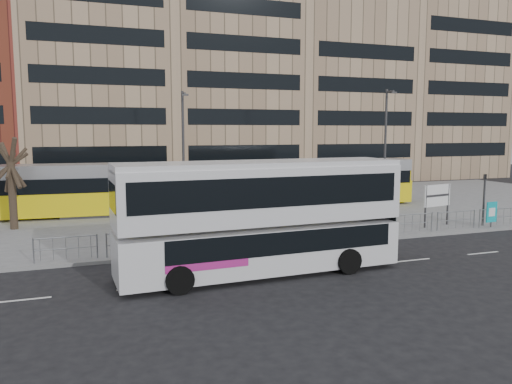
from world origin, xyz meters
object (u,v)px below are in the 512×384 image
object	(u,v)px
station_sign	(437,197)
ad_panel	(492,212)
tram	(223,186)
lamp_post_west	(183,148)
traffic_light_west	(181,208)
lamp_post_east	(386,143)
bare_tree	(9,136)
traffic_light_east	(484,193)
pedestrian	(155,214)
double_decker_bus	(261,214)

from	to	relation	value
station_sign	ad_panel	world-z (taller)	station_sign
tram	lamp_post_west	xyz separation A→B (m)	(-3.03, -0.84, 2.79)
traffic_light_west	lamp_post_east	distance (m)	19.36
bare_tree	lamp_post_west	bearing A→B (deg)	11.92
traffic_light_east	bare_tree	xyz separation A→B (m)	(-26.44, 8.13, 3.41)
pedestrian	traffic_light_west	xyz separation A→B (m)	(0.44, -6.03, 1.20)
station_sign	bare_tree	xyz separation A→B (m)	(-23.68, 7.34, 3.66)
station_sign	traffic_light_west	world-z (taller)	traffic_light_west
station_sign	ad_panel	size ratio (longest dim) A/B	1.65
ad_panel	bare_tree	size ratio (longest dim) A/B	0.20
ad_panel	traffic_light_west	bearing A→B (deg)	173.13
ad_panel	lamp_post_east	distance (m)	10.16
tram	lamp_post_east	bearing A→B (deg)	-8.32
bare_tree	double_decker_bus	bearing A→B (deg)	-50.68
ad_panel	traffic_light_east	world-z (taller)	traffic_light_east
pedestrian	lamp_post_west	size ratio (longest dim) A/B	0.19
traffic_light_west	bare_tree	bearing A→B (deg)	128.16
ad_panel	traffic_light_east	size ratio (longest dim) A/B	0.49
ad_panel	double_decker_bus	bearing A→B (deg)	-170.21
station_sign	tram	bearing A→B (deg)	123.69
pedestrian	traffic_light_east	size ratio (longest dim) A/B	0.50
double_decker_bus	station_sign	bearing A→B (deg)	20.43
tram	lamp_post_west	bearing A→B (deg)	-161.18
pedestrian	traffic_light_west	world-z (taller)	traffic_light_west
station_sign	traffic_light_west	distance (m)	15.47
station_sign	ad_panel	bearing A→B (deg)	-37.19
bare_tree	ad_panel	bearing A→B (deg)	-18.23
double_decker_bus	traffic_light_west	xyz separation A→B (m)	(-2.30, 4.82, -0.36)
double_decker_bus	bare_tree	xyz separation A→B (m)	(-10.52, 12.85, 3.05)
tram	station_sign	size ratio (longest dim) A/B	11.85
traffic_light_east	traffic_light_west	bearing A→B (deg)	-157.40
traffic_light_east	double_decker_bus	bearing A→B (deg)	-140.58
pedestrian	lamp_post_east	bearing A→B (deg)	-85.03
double_decker_bus	lamp_post_east	size ratio (longest dim) A/B	1.33
tram	ad_panel	distance (m)	17.60
double_decker_bus	traffic_light_west	size ratio (longest dim) A/B	3.73
pedestrian	traffic_light_east	bearing A→B (deg)	-111.67
traffic_light_west	bare_tree	size ratio (longest dim) A/B	0.40
ad_panel	pedestrian	world-z (taller)	pedestrian
lamp_post_east	lamp_post_west	bearing A→B (deg)	173.92
lamp_post_west	tram	bearing A→B (deg)	15.58
lamp_post_west	lamp_post_east	distance (m)	15.03
double_decker_bus	ad_panel	xyz separation A→B (m)	(15.97, 4.12, -1.45)
double_decker_bus	traffic_light_east	xyz separation A→B (m)	(15.92, 4.71, -0.36)
traffic_light_east	bare_tree	world-z (taller)	bare_tree
station_sign	traffic_light_west	size ratio (longest dim) A/B	0.80
double_decker_bus	ad_panel	distance (m)	16.56
double_decker_bus	station_sign	size ratio (longest dim) A/B	4.65
lamp_post_east	double_decker_bus	bearing A→B (deg)	-137.77
ad_panel	traffic_light_west	distance (m)	18.31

